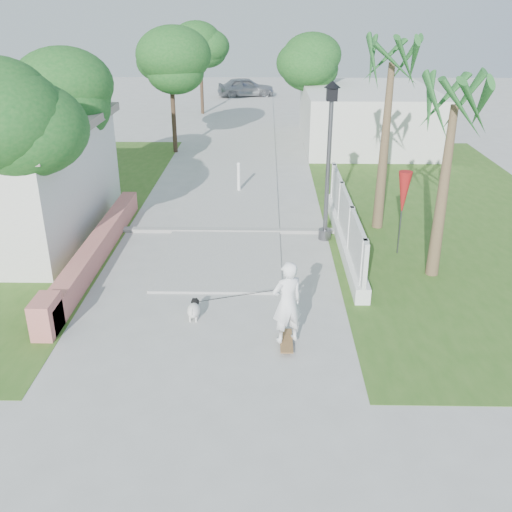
{
  "coord_description": "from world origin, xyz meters",
  "views": [
    {
      "loc": [
        1.2,
        -9.88,
        6.27
      ],
      "look_at": [
        0.98,
        1.76,
        1.1
      ],
      "focal_mm": 40.0,
      "sensor_mm": 36.0,
      "label": 1
    }
  ],
  "objects_px": {
    "street_lamp": "(329,157)",
    "dog": "(194,309)",
    "bollard": "(239,176)",
    "patio_umbrella": "(403,194)",
    "parked_car": "(246,87)",
    "skateboarder": "(243,298)"
  },
  "relations": [
    {
      "from": "street_lamp",
      "to": "patio_umbrella",
      "type": "relative_size",
      "value": 1.93
    },
    {
      "from": "dog",
      "to": "parked_car",
      "type": "bearing_deg",
      "value": 93.03
    },
    {
      "from": "bollard",
      "to": "parked_car",
      "type": "bearing_deg",
      "value": 91.39
    },
    {
      "from": "patio_umbrella",
      "to": "parked_car",
      "type": "xyz_separation_m",
      "value": [
        -5.16,
        28.43,
        -0.99
      ]
    },
    {
      "from": "parked_car",
      "to": "street_lamp",
      "type": "bearing_deg",
      "value": 176.8
    },
    {
      "from": "street_lamp",
      "to": "dog",
      "type": "xyz_separation_m",
      "value": [
        -3.25,
        -4.63,
        -2.2
      ]
    },
    {
      "from": "street_lamp",
      "to": "parked_car",
      "type": "distance_m",
      "value": 27.67
    },
    {
      "from": "street_lamp",
      "to": "patio_umbrella",
      "type": "distance_m",
      "value": 2.27
    },
    {
      "from": "skateboarder",
      "to": "parked_car",
      "type": "distance_m",
      "value": 32.59
    },
    {
      "from": "bollard",
      "to": "patio_umbrella",
      "type": "relative_size",
      "value": 0.47
    },
    {
      "from": "skateboarder",
      "to": "bollard",
      "type": "bearing_deg",
      "value": -109.76
    },
    {
      "from": "bollard",
      "to": "patio_umbrella",
      "type": "xyz_separation_m",
      "value": [
        4.6,
        -5.5,
        1.1
      ]
    },
    {
      "from": "street_lamp",
      "to": "skateboarder",
      "type": "xyz_separation_m",
      "value": [
        -2.16,
        -5.15,
        -1.63
      ]
    },
    {
      "from": "bollard",
      "to": "dog",
      "type": "height_order",
      "value": "bollard"
    },
    {
      "from": "patio_umbrella",
      "to": "parked_car",
      "type": "bearing_deg",
      "value": 100.28
    },
    {
      "from": "bollard",
      "to": "dog",
      "type": "relative_size",
      "value": 1.77
    },
    {
      "from": "parked_car",
      "to": "bollard",
      "type": "bearing_deg",
      "value": 171.42
    },
    {
      "from": "street_lamp",
      "to": "parked_car",
      "type": "xyz_separation_m",
      "value": [
        -3.26,
        27.43,
        -1.73
      ]
    },
    {
      "from": "skateboarder",
      "to": "dog",
      "type": "relative_size",
      "value": 3.79
    },
    {
      "from": "bollard",
      "to": "patio_umbrella",
      "type": "height_order",
      "value": "patio_umbrella"
    },
    {
      "from": "patio_umbrella",
      "to": "skateboarder",
      "type": "xyz_separation_m",
      "value": [
        -4.06,
        -4.15,
        -0.89
      ]
    },
    {
      "from": "street_lamp",
      "to": "skateboarder",
      "type": "relative_size",
      "value": 1.9
    }
  ]
}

